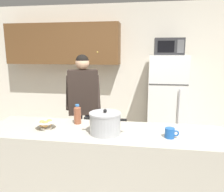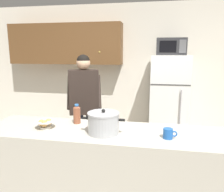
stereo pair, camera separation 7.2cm
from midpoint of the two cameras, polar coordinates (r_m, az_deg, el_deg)
The scene contains 9 objects.
back_wall_unit at distance 4.42m, azimuth 0.89°, elevation 7.72°, with size 6.00×0.48×2.60m.
kitchen_island at distance 2.49m, azimuth -1.56°, elevation -18.84°, with size 2.50×0.68×0.92m, color #BCB7A8.
refrigerator at distance 4.06m, azimuth 14.70°, elevation -1.60°, with size 0.64×0.68×1.65m.
microwave at distance 3.94m, azimuth 15.44°, elevation 12.14°, with size 0.48×0.37×0.28m.
person_near_pot at distance 3.26m, azimuth -6.54°, elevation -0.46°, with size 0.59×0.52×1.67m.
cooking_pot at distance 2.18m, azimuth -1.26°, elevation -6.94°, with size 0.42×0.31×0.25m.
coffee_mug at distance 2.15m, azimuth 15.22°, elevation -9.30°, with size 0.13×0.09×0.10m.
bread_bowl at distance 2.42m, azimuth -15.99°, elevation -6.86°, with size 0.21×0.21×0.10m.
bottle_near_edge at distance 2.50m, azimuth -8.22°, elevation -4.62°, with size 0.08×0.08×0.22m.
Camera 2 is at (0.49, -2.09, 1.71)m, focal length 35.54 mm.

